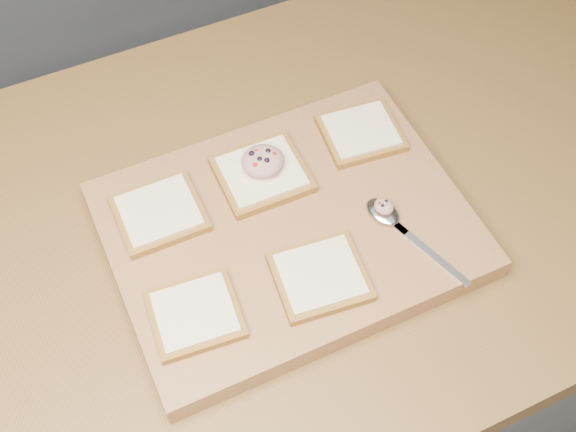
% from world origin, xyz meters
% --- Properties ---
extents(ground, '(4.00, 4.00, 0.00)m').
position_xyz_m(ground, '(0.00, 0.00, 0.00)').
color(ground, '#515459').
rests_on(ground, ground).
extents(island_counter, '(2.00, 0.80, 0.90)m').
position_xyz_m(island_counter, '(0.00, 0.00, 0.45)').
color(island_counter, slate).
rests_on(island_counter, ground).
extents(cutting_board, '(0.48, 0.36, 0.04)m').
position_xyz_m(cutting_board, '(0.01, -0.05, 0.92)').
color(cutting_board, '#A57346').
rests_on(cutting_board, island_counter).
extents(bread_far_left, '(0.11, 0.11, 0.02)m').
position_xyz_m(bread_far_left, '(-0.15, 0.03, 0.95)').
color(bread_far_left, '#9D6928').
rests_on(bread_far_left, cutting_board).
extents(bread_far_center, '(0.12, 0.11, 0.02)m').
position_xyz_m(bread_far_center, '(0.01, 0.03, 0.95)').
color(bread_far_center, '#9D6928').
rests_on(bread_far_center, cutting_board).
extents(bread_far_right, '(0.12, 0.11, 0.02)m').
position_xyz_m(bread_far_right, '(0.17, 0.04, 0.95)').
color(bread_far_right, '#9D6928').
rests_on(bread_far_right, cutting_board).
extents(bread_near_left, '(0.12, 0.11, 0.02)m').
position_xyz_m(bread_near_left, '(-0.16, -0.13, 0.95)').
color(bread_near_left, '#9D6928').
rests_on(bread_near_left, cutting_board).
extents(bread_near_center, '(0.13, 0.12, 0.02)m').
position_xyz_m(bread_near_center, '(0.01, -0.15, 0.95)').
color(bread_near_center, '#9D6928').
rests_on(bread_near_center, cutting_board).
extents(tuna_salad_dollop, '(0.06, 0.06, 0.03)m').
position_xyz_m(tuna_salad_dollop, '(0.01, 0.03, 0.97)').
color(tuna_salad_dollop, tan).
rests_on(tuna_salad_dollop, bread_far_center).
extents(spoon, '(0.08, 0.18, 0.01)m').
position_xyz_m(spoon, '(0.14, -0.11, 0.94)').
color(spoon, silver).
rests_on(spoon, cutting_board).
extents(spoon_salad, '(0.03, 0.03, 0.02)m').
position_xyz_m(spoon_salad, '(0.13, -0.10, 0.96)').
color(spoon_salad, tan).
rests_on(spoon_salad, spoon).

